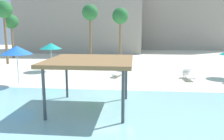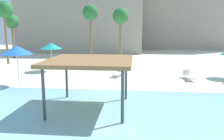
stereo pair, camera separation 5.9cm
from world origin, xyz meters
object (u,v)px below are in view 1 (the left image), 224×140
Objects in this scene: palm_tree_0 at (120,17)px; palm_tree_1 at (90,14)px; beach_umbrella_teal_0 at (51,46)px; beach_umbrella_blue_1 at (17,50)px; lounge_chair_2 at (119,72)px; lounge_chair_0 at (188,75)px; palm_tree_3 at (11,22)px; palm_tree_2 at (4,11)px; shade_pavilion at (90,62)px.

palm_tree_0 is 0.94× the size of palm_tree_1.
palm_tree_0 reaches higher than beach_umbrella_teal_0.
beach_umbrella_blue_1 is 8.39m from lounge_chair_2.
palm_tree_1 is (2.58, 6.56, 3.30)m from beach_umbrella_teal_0.
beach_umbrella_blue_1 is (-0.30, -5.95, 0.18)m from beach_umbrella_teal_0.
lounge_chair_0 is 11.90m from palm_tree_0.
beach_umbrella_teal_0 is 1.40× the size of lounge_chair_0.
palm_tree_0 is 1.09× the size of palm_tree_3.
palm_tree_3 is at bearing 170.54° from palm_tree_0.
palm_tree_1 is at bearing -11.81° from palm_tree_3.
beach_umbrella_teal_0 is 0.46× the size of palm_tree_3.
palm_tree_0 is (-6.13, 8.90, 4.97)m from lounge_chair_0.
beach_umbrella_blue_1 is 13.21m from palm_tree_1.
palm_tree_1 is 0.97× the size of palm_tree_2.
palm_tree_1 is at bearing 77.04° from beach_umbrella_blue_1.
lounge_chair_2 is (0.86, 8.49, -2.10)m from shade_pavilion.
palm_tree_0 is at bearing -9.46° from palm_tree_3.
shade_pavilion is at bearing -42.37° from lounge_chair_0.
palm_tree_1 is (-9.73, 9.03, 5.37)m from lounge_chair_0.
shade_pavilion is at bearing -79.31° from palm_tree_1.
shade_pavilion is at bearing 10.51° from lounge_chair_2.
lounge_chair_2 is (6.60, -1.73, -2.07)m from beach_umbrella_teal_0.
palm_tree_1 reaches higher than palm_tree_3.
lounge_chair_0 is (6.56, 7.75, -2.10)m from shade_pavilion.
palm_tree_0 is 3.63m from palm_tree_1.
palm_tree_3 is (-20.93, 11.37, 4.46)m from lounge_chair_0.
beach_umbrella_blue_1 is 14.24m from palm_tree_0.
beach_umbrella_teal_0 is 0.39× the size of palm_tree_1.
beach_umbrella_blue_1 is 0.42× the size of palm_tree_1.
palm_tree_1 reaches higher than palm_tree_0.
palm_tree_1 is at bearing 17.26° from palm_tree_2.
palm_tree_0 is 13.04m from palm_tree_2.
lounge_chair_0 is at bearing -18.16° from palm_tree_2.
beach_umbrella_teal_0 reaches higher than shade_pavilion.
lounge_chair_2 is 15.30m from palm_tree_2.
lounge_chair_0 is at bearing -11.35° from beach_umbrella_teal_0.
beach_umbrella_blue_1 is at bearing -117.64° from palm_tree_0.
shade_pavilion reaches higher than lounge_chair_2.
palm_tree_2 reaches higher than palm_tree_3.
palm_tree_2 is (-9.14, -2.84, 0.20)m from palm_tree_1.
lounge_chair_2 is 0.28× the size of palm_tree_2.
palm_tree_2 is 5.69m from palm_tree_3.
lounge_chair_0 is at bearing -28.52° from palm_tree_3.
beach_umbrella_blue_1 reaches higher than beach_umbrella_teal_0.
lounge_chair_0 is (12.31, -2.47, -2.07)m from beach_umbrella_teal_0.
palm_tree_0 is (0.44, 16.65, 2.88)m from shade_pavilion.
palm_tree_2 is at bearing -68.35° from palm_tree_3.
beach_umbrella_blue_1 is 1.45× the size of lounge_chair_2.
beach_umbrella_blue_1 is at bearing -92.87° from beach_umbrella_teal_0.
palm_tree_0 reaches higher than shade_pavilion.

